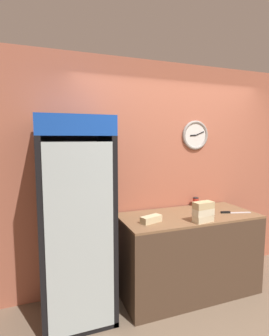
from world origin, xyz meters
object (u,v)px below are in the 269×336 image
at_px(sandwich_stack_middle, 203,212).
at_px(condiment_jar, 196,202).
at_px(sandwich_stack_top, 204,205).
at_px(sandwich_flat_left, 151,219).
at_px(beverage_cooler, 74,210).
at_px(chefs_knife, 231,212).
at_px(sandwich_stack_bottom, 203,218).

xyz_separation_m(sandwich_stack_middle, condiment_jar, (0.29, 0.58, -0.05)).
height_order(sandwich_stack_top, sandwich_flat_left, sandwich_stack_top).
relative_size(sandwich_stack_top, sandwich_flat_left, 0.90).
distance_m(beverage_cooler, chefs_knife, 1.80).
bearing_deg(sandwich_stack_middle, chefs_knife, 17.70).
height_order(sandwich_stack_top, condiment_jar, sandwich_stack_top).
bearing_deg(sandwich_stack_middle, sandwich_flat_left, 161.67).
relative_size(sandwich_stack_bottom, chefs_knife, 0.64).
bearing_deg(chefs_knife, sandwich_flat_left, 179.41).
xyz_separation_m(chefs_knife, condiment_jar, (-0.22, 0.42, 0.05)).
xyz_separation_m(sandwich_stack_middle, chefs_knife, (0.51, 0.16, -0.10)).
relative_size(sandwich_stack_top, condiment_jar, 1.94).
relative_size(beverage_cooler, sandwich_stack_top, 8.87).
height_order(sandwich_stack_top, chefs_knife, sandwich_stack_top).
distance_m(beverage_cooler, sandwich_stack_top, 1.33).
xyz_separation_m(beverage_cooler, condiment_jar, (1.57, 0.23, -0.11)).
relative_size(beverage_cooler, sandwich_stack_bottom, 8.78).
xyz_separation_m(sandwich_stack_bottom, sandwich_stack_top, (0.00, 0.00, 0.14)).
distance_m(sandwich_stack_top, chefs_knife, 0.56).
xyz_separation_m(sandwich_stack_top, sandwich_flat_left, (-0.52, 0.17, -0.14)).
distance_m(sandwich_stack_bottom, chefs_knife, 0.53).
height_order(sandwich_stack_middle, condiment_jar, sandwich_stack_middle).
relative_size(sandwich_stack_bottom, condiment_jar, 1.96).
height_order(sandwich_flat_left, chefs_knife, sandwich_flat_left).
relative_size(sandwich_stack_middle, chefs_knife, 0.63).
relative_size(sandwich_stack_middle, condiment_jar, 1.93).
distance_m(beverage_cooler, sandwich_stack_middle, 1.33).
bearing_deg(sandwich_stack_top, beverage_cooler, 164.77).
height_order(beverage_cooler, chefs_knife, beverage_cooler).
bearing_deg(condiment_jar, sandwich_stack_top, -116.64).
bearing_deg(chefs_knife, beverage_cooler, 174.02).
height_order(sandwich_stack_bottom, sandwich_flat_left, sandwich_stack_bottom).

